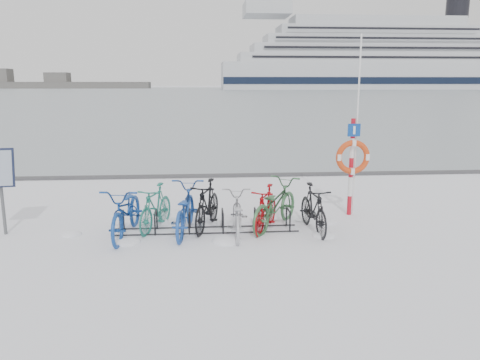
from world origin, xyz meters
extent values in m
plane|color=white|center=(0.00, 0.00, 0.00)|extent=(900.00, 900.00, 0.00)
cube|color=#939EA7|center=(0.00, 155.00, 0.01)|extent=(400.00, 298.00, 0.02)
cube|color=#3F3F42|center=(0.00, 5.90, 0.05)|extent=(400.00, 0.25, 0.10)
cylinder|color=black|center=(-1.80, -0.22, 0.22)|extent=(0.04, 0.04, 0.44)
cylinder|color=black|center=(-1.80, 0.22, 0.22)|extent=(0.04, 0.04, 0.44)
cylinder|color=black|center=(-1.80, 0.00, 0.44)|extent=(0.04, 0.44, 0.04)
cylinder|color=black|center=(-1.08, -0.22, 0.22)|extent=(0.04, 0.04, 0.44)
cylinder|color=black|center=(-1.08, 0.22, 0.22)|extent=(0.04, 0.04, 0.44)
cylinder|color=black|center=(-1.08, 0.00, 0.44)|extent=(0.04, 0.44, 0.04)
cylinder|color=black|center=(-0.36, -0.22, 0.22)|extent=(0.04, 0.04, 0.44)
cylinder|color=black|center=(-0.36, 0.22, 0.22)|extent=(0.04, 0.04, 0.44)
cylinder|color=black|center=(-0.36, 0.00, 0.44)|extent=(0.04, 0.44, 0.04)
cylinder|color=black|center=(0.36, -0.22, 0.22)|extent=(0.04, 0.04, 0.44)
cylinder|color=black|center=(0.36, 0.22, 0.22)|extent=(0.04, 0.04, 0.44)
cylinder|color=black|center=(0.36, 0.00, 0.44)|extent=(0.04, 0.44, 0.04)
cylinder|color=black|center=(1.08, -0.22, 0.22)|extent=(0.04, 0.04, 0.44)
cylinder|color=black|center=(1.08, 0.22, 0.22)|extent=(0.04, 0.04, 0.44)
cylinder|color=black|center=(1.08, 0.00, 0.44)|extent=(0.04, 0.44, 0.04)
cylinder|color=black|center=(1.80, -0.22, 0.22)|extent=(0.04, 0.04, 0.44)
cylinder|color=black|center=(1.80, 0.22, 0.22)|extent=(0.04, 0.04, 0.44)
cylinder|color=black|center=(1.80, 0.00, 0.44)|extent=(0.04, 0.44, 0.04)
cylinder|color=black|center=(0.00, -0.22, 0.02)|extent=(4.00, 0.03, 0.03)
cylinder|color=black|center=(0.00, 0.22, 0.02)|extent=(4.00, 0.03, 0.03)
cylinder|color=#595B5E|center=(-4.27, 0.11, 0.89)|extent=(0.07, 0.07, 1.79)
cylinder|color=#AF0E1C|center=(3.49, 1.03, 0.23)|extent=(0.11, 0.11, 0.47)
cylinder|color=silver|center=(3.49, 1.03, 0.70)|extent=(0.11, 0.11, 0.47)
cylinder|color=#AF0E1C|center=(3.49, 1.03, 1.17)|extent=(0.11, 0.11, 0.47)
cylinder|color=silver|center=(3.49, 1.03, 1.64)|extent=(0.11, 0.11, 0.47)
cylinder|color=#AF0E1C|center=(3.49, 1.03, 2.11)|extent=(0.11, 0.11, 0.47)
torus|color=red|center=(3.49, 0.94, 1.44)|extent=(0.82, 0.14, 0.82)
cube|color=navy|center=(3.49, 0.95, 2.08)|extent=(0.30, 0.03, 0.30)
cylinder|color=silver|center=(3.60, 1.08, 2.13)|extent=(0.04, 0.04, 4.26)
cube|color=white|center=(77.85, 205.56, 5.95)|extent=(138.93, 25.80, 11.91)
cube|color=black|center=(77.85, 192.61, 3.97)|extent=(138.93, 0.30, 2.98)
cube|color=black|center=(77.85, 218.51, 3.97)|extent=(138.93, 0.30, 2.98)
cube|color=white|center=(77.85, 205.56, 13.89)|extent=(124.05, 23.82, 3.97)
cube|color=white|center=(77.85, 205.56, 21.83)|extent=(100.23, 20.84, 3.97)
cube|color=white|center=(77.85, 205.56, 29.77)|extent=(76.41, 17.86, 3.97)
cube|color=white|center=(28.23, 205.56, 34.73)|extent=(19.85, 19.85, 5.95)
cylinder|color=black|center=(115.56, 205.56, 38.70)|extent=(9.92, 9.92, 13.89)
cube|color=black|center=(77.85, 193.45, 17.86)|extent=(109.16, 0.20, 11.91)
cube|color=#464646|center=(-90.00, 260.00, 5.00)|extent=(20.00, 10.00, 6.00)
imported|color=navy|center=(-1.66, -0.15, 0.56)|extent=(0.94, 2.20, 1.12)
imported|color=#1E7362|center=(-1.11, 0.29, 0.51)|extent=(0.97, 1.75, 1.01)
imported|color=#1B4598|center=(-0.46, -0.03, 0.54)|extent=(0.96, 2.13, 1.08)
imported|color=black|center=(0.03, 0.24, 0.55)|extent=(1.00, 1.89, 1.10)
imported|color=#A3A4A9|center=(0.64, -0.28, 0.47)|extent=(0.71, 1.81, 0.94)
imported|color=#98070C|center=(1.31, 0.06, 0.50)|extent=(1.07, 1.70, 0.99)
imported|color=#34633B|center=(1.53, 0.20, 0.55)|extent=(1.75, 2.14, 1.09)
imported|color=black|center=(2.32, -0.14, 0.52)|extent=(0.64, 1.78, 1.05)
ellipsoid|color=white|center=(-1.61, -0.63, 0.00)|extent=(0.56, 0.56, 0.20)
ellipsoid|color=white|center=(-1.08, 0.77, 0.00)|extent=(0.40, 0.40, 0.14)
ellipsoid|color=white|center=(0.91, 0.64, 0.00)|extent=(0.44, 0.44, 0.15)
ellipsoid|color=white|center=(2.80, 0.42, 0.00)|extent=(0.46, 0.46, 0.16)
ellipsoid|color=white|center=(0.38, 0.53, 0.00)|extent=(0.34, 0.34, 0.12)
ellipsoid|color=white|center=(2.46, -0.53, 0.00)|extent=(0.49, 0.49, 0.17)
ellipsoid|color=white|center=(0.41, -0.72, 0.00)|extent=(0.62, 0.62, 0.22)
ellipsoid|color=white|center=(-2.86, -0.04, 0.00)|extent=(0.43, 0.43, 0.15)
camera|label=1|loc=(-0.01, -9.77, 3.17)|focal=35.00mm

